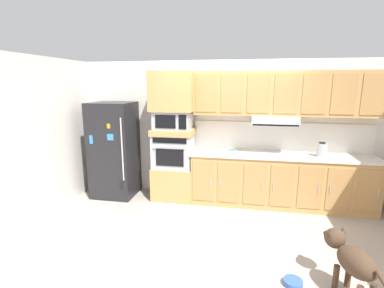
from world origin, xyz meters
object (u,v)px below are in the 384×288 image
screwdriver (232,150)px  electric_kettle (322,150)px  refrigerator (114,150)px  dog (351,258)px  dog_food_bowl (293,282)px  built_in_oven (174,150)px  microwave (173,120)px

screwdriver → electric_kettle: electric_kettle is taller
refrigerator → screwdriver: size_ratio=10.93×
dog → dog_food_bowl: (-0.52, 0.02, -0.37)m
built_in_oven → dog: 3.17m
electric_kettle → dog: (-0.17, -2.04, -0.63)m
refrigerator → electric_kettle: refrigerator is taller
dog_food_bowl → dog: bearing=-2.4°
built_in_oven → dog_food_bowl: 2.89m
built_in_oven → screwdriver: bearing=5.6°
screwdriver → dog_food_bowl: size_ratio=0.81×
electric_kettle → dog: size_ratio=0.30×
built_in_oven → microwave: microwave is taller
built_in_oven → refrigerator: bearing=-176.6°
refrigerator → screwdriver: 2.19m
refrigerator → dog_food_bowl: bearing=-34.2°
microwave → electric_kettle: size_ratio=2.68×
screwdriver → dog_food_bowl: bearing=-70.5°
microwave → dog: size_ratio=0.80×
microwave → dog_food_bowl: 3.10m
built_in_oven → microwave: size_ratio=1.09×
microwave → electric_kettle: microwave is taller
electric_kettle → dog: bearing=-94.7°
refrigerator → dog: bearing=-30.3°
built_in_oven → dog_food_bowl: built_in_oven is taller
dog → dog_food_bowl: 0.64m
electric_kettle → dog_food_bowl: (-0.68, -2.02, -1.00)m
dog_food_bowl → built_in_oven: bearing=131.3°
built_in_oven → dog_food_bowl: (1.82, -2.07, -0.87)m
built_in_oven → dog: bearing=-41.8°
microwave → built_in_oven: bearing=179.2°
refrigerator → dog: 4.04m
screwdriver → dog_food_bowl: 2.48m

